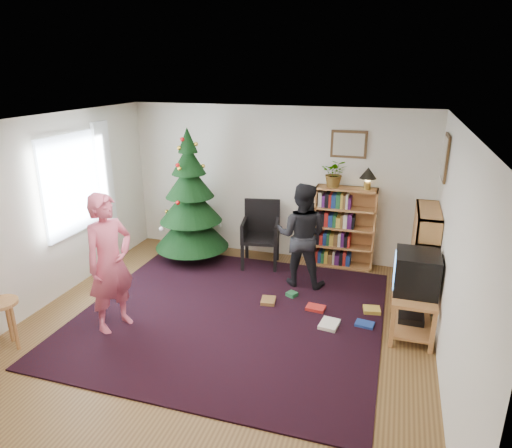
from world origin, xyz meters
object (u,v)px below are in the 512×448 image
(bookshelf_back, at_px, (344,227))
(potted_plant, at_px, (335,173))
(person_standing, at_px, (110,263))
(person_by_chair, at_px, (302,235))
(christmas_tree, at_px, (191,207))
(table_lamp, at_px, (368,175))
(bookshelf_right, at_px, (423,254))
(armchair, at_px, (263,230))
(picture_back, at_px, (349,144))
(stool, at_px, (3,312))
(crt_tv, at_px, (416,272))
(picture_right, at_px, (446,158))
(tv_stand, at_px, (412,307))

(bookshelf_back, relative_size, potted_plant, 2.98)
(person_standing, relative_size, potted_plant, 3.95)
(person_by_chair, bearing_deg, christmas_tree, -10.97)
(table_lamp, bearing_deg, bookshelf_right, -43.51)
(armchair, relative_size, person_standing, 0.61)
(bookshelf_back, height_order, person_standing, person_standing)
(picture_back, height_order, bookshelf_right, picture_back)
(armchair, bearing_deg, bookshelf_back, 2.59)
(bookshelf_right, xyz_separation_m, stool, (-4.54, -2.66, -0.21))
(bookshelf_back, bearing_deg, crt_tv, -59.23)
(armchair, bearing_deg, crt_tv, -42.60)
(picture_right, bearing_deg, person_standing, -150.34)
(armchair, bearing_deg, potted_plant, 4.94)
(person_by_chair, height_order, table_lamp, table_lamp)
(crt_tv, height_order, table_lamp, table_lamp)
(picture_back, relative_size, stool, 0.93)
(bookshelf_right, relative_size, person_standing, 0.76)
(picture_back, height_order, table_lamp, picture_back)
(picture_back, bearing_deg, person_standing, -130.25)
(person_standing, height_order, table_lamp, person_standing)
(christmas_tree, xyz_separation_m, crt_tv, (3.47, -1.25, -0.13))
(person_by_chair, relative_size, table_lamp, 4.52)
(picture_right, relative_size, stool, 1.01)
(armchair, height_order, stool, armchair)
(person_by_chair, xyz_separation_m, potted_plant, (0.32, 0.87, 0.75))
(table_lamp, bearing_deg, person_by_chair, -133.16)
(person_standing, distance_m, person_by_chair, 2.68)
(picture_right, xyz_separation_m, christmas_tree, (-3.73, 0.10, -1.04))
(picture_right, distance_m, bookshelf_right, 1.31)
(picture_back, bearing_deg, picture_right, -28.69)
(crt_tv, xyz_separation_m, armchair, (-2.31, 1.44, -0.22))
(bookshelf_back, relative_size, crt_tv, 2.39)
(stool, bearing_deg, potted_plant, 47.51)
(picture_back, bearing_deg, table_lamp, -22.24)
(picture_back, height_order, person_standing, picture_back)
(stool, height_order, table_lamp, table_lamp)
(crt_tv, bearing_deg, tv_stand, 0.00)
(picture_right, distance_m, armchair, 2.93)
(potted_plant, bearing_deg, person_by_chair, -109.97)
(armchair, distance_m, person_standing, 2.71)
(bookshelf_right, bearing_deg, christmas_tree, 84.87)
(bookshelf_back, distance_m, stool, 4.85)
(bookshelf_back, bearing_deg, armchair, -166.86)
(picture_back, relative_size, tv_stand, 0.62)
(christmas_tree, bearing_deg, picture_right, -1.48)
(christmas_tree, bearing_deg, bookshelf_back, 11.47)
(christmas_tree, xyz_separation_m, potted_plant, (2.23, 0.49, 0.60))
(crt_tv, relative_size, stool, 0.92)
(christmas_tree, relative_size, person_standing, 1.28)
(christmas_tree, height_order, stool, christmas_tree)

